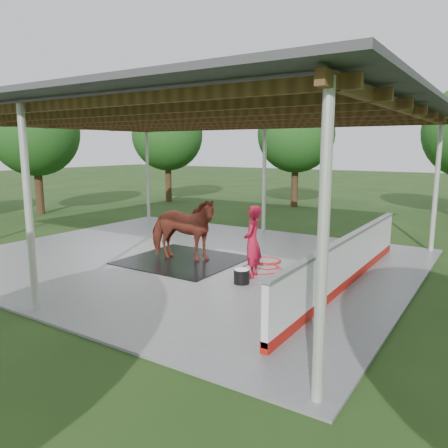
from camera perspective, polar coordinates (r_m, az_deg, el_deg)
The scene contains 12 objects.
ground at distance 12.43m, azimuth -5.03°, elevation -4.63°, with size 100.00×100.00×0.00m, color #1E3814.
concrete_slab at distance 12.42m, azimuth -5.04°, elevation -4.52°, with size 12.00×10.00×0.05m, color slate.
pavilion_structure at distance 12.05m, azimuth -5.33°, elevation 13.93°, with size 12.60×10.60×4.05m.
dasher_board at distance 10.20m, azimuth 15.85°, elevation -4.80°, with size 0.16×8.00×1.15m.
tree_belt at distance 12.59m, azimuth -1.62°, elevation 12.99°, with size 28.00×28.00×5.80m.
rubber_mat at distance 12.11m, azimuth -5.43°, elevation -4.72°, with size 2.98×2.79×0.02m, color black.
horse at distance 11.92m, azimuth -5.50°, elevation -0.65°, with size 0.93×2.05×1.73m, color maroon.
handler at distance 10.39m, azimuth 3.73°, elevation -2.33°, with size 0.63×0.41×1.73m, color #B51331.
wash_bucket at distance 10.06m, azimuth 2.31°, elevation -6.81°, with size 0.36×0.36×0.34m.
soap_bottle_a at distance 11.15m, azimuth 3.77°, elevation -5.31°, with size 0.11×0.11×0.29m, color silver.
soap_bottle_b at distance 10.73m, azimuth 8.34°, elevation -6.30°, with size 0.08×0.08×0.17m, color #338CD8.
hose_coil at distance 11.70m, azimuth 5.30°, elevation -5.25°, with size 2.19×1.72×0.02m.
Camera 1 is at (7.42, -9.47, 3.13)m, focal length 35.00 mm.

